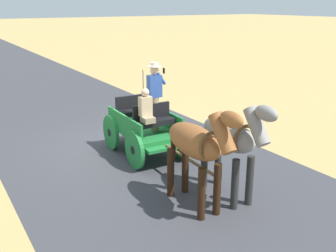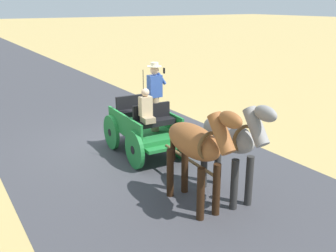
# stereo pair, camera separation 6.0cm
# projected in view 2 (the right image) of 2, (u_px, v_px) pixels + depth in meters

# --- Properties ---
(ground_plane) EXTENTS (200.00, 200.00, 0.00)m
(ground_plane) POSITION_uv_depth(u_px,v_px,m) (119.00, 145.00, 11.14)
(ground_plane) COLOR tan
(road_surface) EXTENTS (6.62, 160.00, 0.01)m
(road_surface) POSITION_uv_depth(u_px,v_px,m) (119.00, 144.00, 11.14)
(road_surface) COLOR #38383D
(road_surface) RESTS_ON ground
(horse_drawn_carriage) EXTENTS (1.50, 4.51, 2.50)m
(horse_drawn_carriage) POSITION_uv_depth(u_px,v_px,m) (146.00, 125.00, 10.20)
(horse_drawn_carriage) COLOR #1E7233
(horse_drawn_carriage) RESTS_ON ground
(horse_near_side) EXTENTS (0.67, 2.14, 2.21)m
(horse_near_side) POSITION_uv_depth(u_px,v_px,m) (231.00, 138.00, 7.72)
(horse_near_side) COLOR gray
(horse_near_side) RESTS_ON ground
(horse_off_side) EXTENTS (0.58, 2.13, 2.21)m
(horse_off_side) POSITION_uv_depth(u_px,v_px,m) (196.00, 145.00, 7.34)
(horse_off_side) COLOR brown
(horse_off_side) RESTS_ON ground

